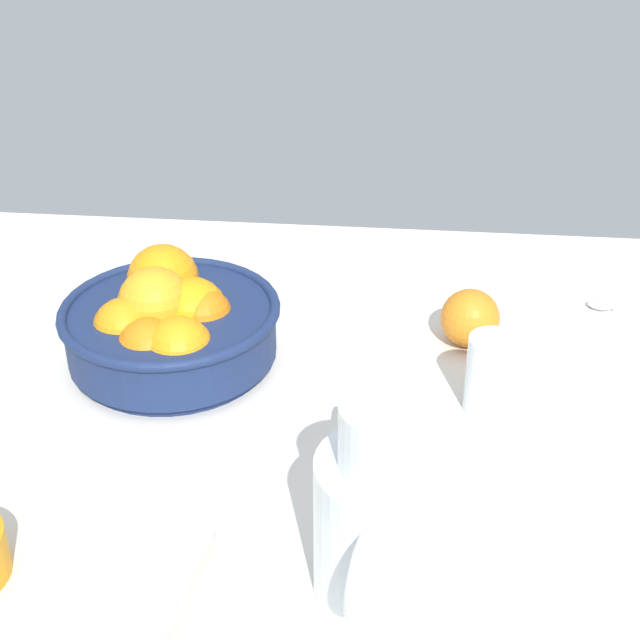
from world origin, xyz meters
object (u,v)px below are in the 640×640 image
object	(u,v)px
fruit_bowl	(170,324)
juice_glass	(491,378)
loose_orange_0	(470,318)
juice_pitcher	(385,526)
spoon	(624,309)

from	to	relation	value
fruit_bowl	juice_glass	xyz separation A→B (cm)	(35.62, -5.58, -1.16)
fruit_bowl	loose_orange_0	world-z (taller)	fruit_bowl
fruit_bowl	juice_pitcher	xyz separation A→B (cm)	(25.38, -31.88, 1.92)
juice_pitcher	fruit_bowl	bearing A→B (deg)	128.52
juice_glass	juice_pitcher	bearing A→B (deg)	-111.29
loose_orange_0	spoon	bearing A→B (deg)	25.34
fruit_bowl	loose_orange_0	xyz separation A→B (cm)	(34.00, 7.41, -1.48)
fruit_bowl	loose_orange_0	size ratio (longest dim) A/B	3.57
juice_pitcher	juice_glass	distance (cm)	28.39
juice_pitcher	spoon	world-z (taller)	juice_pitcher
fruit_bowl	spoon	world-z (taller)	fruit_bowl
fruit_bowl	juice_pitcher	world-z (taller)	juice_pitcher
juice_glass	spoon	world-z (taller)	juice_glass
juice_glass	spoon	distance (cm)	29.22
juice_pitcher	spoon	size ratio (longest dim) A/B	1.36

